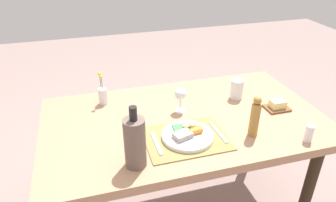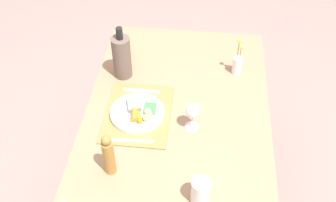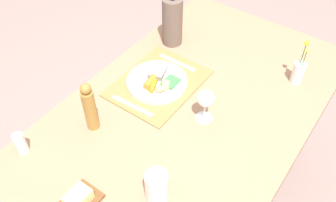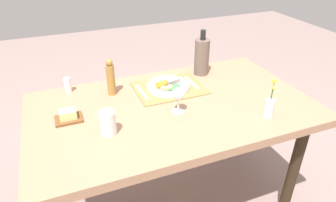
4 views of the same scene
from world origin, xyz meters
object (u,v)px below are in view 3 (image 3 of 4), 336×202
at_px(butter_dish, 79,200).
at_px(salt_shaker, 21,144).
at_px(cooler_bottle, 172,21).
at_px(fork, 177,63).
at_px(knife, 132,106).
at_px(pepper_mill, 90,107).
at_px(water_tumbler, 157,188).
at_px(dining_table, 187,123).
at_px(flower_vase, 299,71).
at_px(dinner_plate, 157,81).
at_px(wine_glass, 206,99).

relative_size(butter_dish, salt_shaker, 1.51).
height_order(salt_shaker, cooler_bottle, cooler_bottle).
relative_size(fork, salt_shaker, 2.10).
distance_m(knife, cooler_bottle, 0.46).
xyz_separation_m(pepper_mill, cooler_bottle, (-0.59, -0.06, 0.02)).
distance_m(water_tumbler, salt_shaker, 0.50).
height_order(dining_table, salt_shaker, salt_shaker).
distance_m(pepper_mill, water_tumbler, 0.38).
relative_size(dining_table, knife, 7.78).
bearing_deg(dining_table, fork, -137.07).
bearing_deg(cooler_bottle, flower_vase, 97.90).
relative_size(dining_table, cooler_bottle, 5.20).
height_order(dinner_plate, wine_glass, wine_glass).
bearing_deg(dinner_plate, water_tumbler, 36.60).
distance_m(dining_table, cooler_bottle, 0.48).
height_order(fork, butter_dish, butter_dish).
bearing_deg(wine_glass, flower_vase, 152.78).
xyz_separation_m(dining_table, wine_glass, (-0.00, 0.07, 0.18)).
bearing_deg(fork, dinner_plate, 2.69).
xyz_separation_m(salt_shaker, wine_glass, (-0.50, 0.43, 0.06)).
bearing_deg(pepper_mill, dining_table, 138.64).
distance_m(dinner_plate, water_tumbler, 0.52).
height_order(knife, cooler_bottle, cooler_bottle).
bearing_deg(flower_vase, water_tumbler, -11.02).
distance_m(dinner_plate, butter_dish, 0.59).
height_order(dining_table, knife, knife).
bearing_deg(pepper_mill, wine_glass, 131.46).
xyz_separation_m(water_tumbler, butter_dish, (0.16, -0.18, -0.03)).
relative_size(knife, butter_dish, 1.48).
xyz_separation_m(dinner_plate, pepper_mill, (0.32, -0.06, 0.08)).
relative_size(fork, knife, 0.94).
distance_m(fork, butter_dish, 0.74).
height_order(dinner_plate, fork, dinner_plate).
bearing_deg(cooler_bottle, dining_table, 43.04).
relative_size(dinner_plate, water_tumbler, 2.17).
relative_size(fork, wine_glass, 1.29).
bearing_deg(butter_dish, flower_vase, 160.30).
distance_m(fork, cooler_bottle, 0.20).
relative_size(fork, butter_dish, 1.39).
bearing_deg(flower_vase, salt_shaker, -35.25).
xyz_separation_m(knife, flower_vase, (-0.51, 0.46, 0.05)).
distance_m(dinner_plate, flower_vase, 0.58).
height_order(flower_vase, pepper_mill, pepper_mill).
xyz_separation_m(pepper_mill, wine_glass, (-0.28, 0.31, -0.00)).
height_order(dining_table, pepper_mill, pepper_mill).
relative_size(fork, flower_vase, 0.89).
distance_m(flower_vase, cooler_bottle, 0.59).
bearing_deg(flower_vase, cooler_bottle, -82.10).
relative_size(knife, pepper_mill, 0.90).
bearing_deg(knife, water_tumbler, 48.01).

